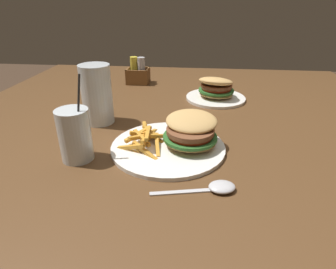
% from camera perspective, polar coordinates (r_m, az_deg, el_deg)
% --- Properties ---
extents(dining_table, '(1.50, 1.40, 0.76)m').
position_cam_1_polar(dining_table, '(0.97, 2.08, -3.08)').
color(dining_table, brown).
rests_on(dining_table, ground_plane).
extents(meal_plate_near, '(0.29, 0.29, 0.10)m').
position_cam_1_polar(meal_plate_near, '(0.71, 2.19, -0.79)').
color(meal_plate_near, white).
rests_on(meal_plate_near, dining_table).
extents(beer_glass, '(0.09, 0.09, 0.18)m').
position_cam_1_polar(beer_glass, '(0.87, -14.24, 7.72)').
color(beer_glass, silver).
rests_on(beer_glass, dining_table).
extents(juice_glass, '(0.08, 0.08, 0.21)m').
position_cam_1_polar(juice_glass, '(0.69, -18.34, -0.39)').
color(juice_glass, silver).
rests_on(juice_glass, dining_table).
extents(spoon, '(0.18, 0.06, 0.02)m').
position_cam_1_polar(spoon, '(0.58, 10.15, -10.51)').
color(spoon, silver).
rests_on(spoon, dining_table).
extents(meal_plate_far, '(0.22, 0.22, 0.10)m').
position_cam_1_polar(meal_plate_far, '(1.08, 9.69, 8.77)').
color(meal_plate_far, white).
rests_on(meal_plate_far, dining_table).
extents(condiment_caddy, '(0.10, 0.08, 0.12)m').
position_cam_1_polar(condiment_caddy, '(1.29, -6.11, 12.16)').
color(condiment_caddy, brown).
rests_on(condiment_caddy, dining_table).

